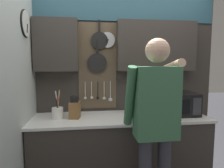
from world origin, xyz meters
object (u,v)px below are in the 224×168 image
at_px(utensil_crock, 58,112).
at_px(person, 155,117).
at_px(microwave, 176,104).
at_px(knife_block, 75,110).

relative_size(utensil_crock, person, 0.18).
bearing_deg(utensil_crock, person, -30.61).
bearing_deg(microwave, utensil_crock, 179.95).
bearing_deg(utensil_crock, microwave, -0.05).
relative_size(knife_block, person, 0.15).
height_order(utensil_crock, person, person).
bearing_deg(person, microwave, 50.20).
xyz_separation_m(microwave, knife_block, (-1.22, 0.00, -0.04)).
distance_m(knife_block, utensil_crock, 0.19).
distance_m(microwave, knife_block, 1.22).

